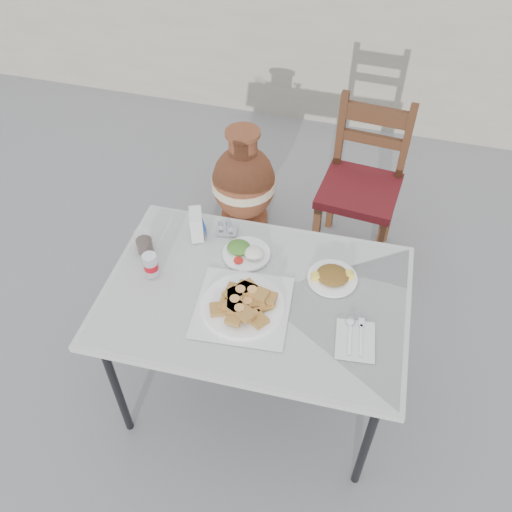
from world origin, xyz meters
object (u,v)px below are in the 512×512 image
(salad_rice_plate, at_px, (246,251))
(chair, at_px, (361,184))
(napkin_holder, at_px, (196,224))
(soda_can, at_px, (151,265))
(cola_glass, at_px, (144,243))
(salad_chopped_plate, at_px, (332,276))
(condiment_caddy, at_px, (227,228))
(terracotta_urn, at_px, (244,183))
(cafe_table, at_px, (256,301))
(pide_plate, at_px, (243,302))

(salad_rice_plate, distance_m, chair, 0.97)
(napkin_holder, distance_m, chair, 1.04)
(soda_can, height_order, cola_glass, cola_glass)
(cola_glass, xyz_separation_m, napkin_holder, (0.17, 0.14, 0.01))
(salad_chopped_plate, relative_size, chair, 0.21)
(soda_can, xyz_separation_m, condiment_caddy, (0.20, 0.30, -0.03))
(salad_chopped_plate, relative_size, terracotta_urn, 0.30)
(cafe_table, bearing_deg, chair, 75.11)
(soda_can, distance_m, terracotta_urn, 1.18)
(soda_can, relative_size, condiment_caddy, 1.08)
(salad_rice_plate, bearing_deg, condiment_caddy, 137.13)
(condiment_caddy, bearing_deg, pide_plate, -64.06)
(soda_can, bearing_deg, napkin_holder, 69.76)
(soda_can, relative_size, chair, 0.11)
(salad_rice_plate, distance_m, salad_chopped_plate, 0.35)
(pide_plate, bearing_deg, napkin_holder, 132.67)
(pide_plate, bearing_deg, terracotta_urn, 106.74)
(pide_plate, bearing_deg, salad_rice_plate, 103.87)
(pide_plate, relative_size, chair, 0.42)
(cafe_table, bearing_deg, soda_can, -177.65)
(cola_glass, height_order, terracotta_urn, cola_glass)
(salad_rice_plate, bearing_deg, cola_glass, -166.96)
(cola_glass, xyz_separation_m, chair, (0.76, 0.96, -0.27))
(cafe_table, distance_m, terracotta_urn, 1.19)
(salad_chopped_plate, distance_m, condiment_caddy, 0.48)
(cafe_table, xyz_separation_m, soda_can, (-0.40, -0.02, 0.10))
(salad_chopped_plate, xyz_separation_m, napkin_holder, (-0.57, 0.09, 0.04))
(napkin_holder, bearing_deg, cafe_table, -59.46)
(soda_can, bearing_deg, condiment_caddy, 56.02)
(cafe_table, bearing_deg, salad_rice_plate, 116.63)
(chair, bearing_deg, cafe_table, -99.89)
(salad_chopped_plate, relative_size, cola_glass, 1.87)
(salad_rice_plate, xyz_separation_m, soda_can, (-0.31, -0.20, 0.03))
(pide_plate, xyz_separation_m, soda_can, (-0.38, 0.06, 0.02))
(chair, bearing_deg, salad_chopped_plate, -86.07)
(salad_chopped_plate, xyz_separation_m, soda_can, (-0.67, -0.16, 0.03))
(soda_can, bearing_deg, pide_plate, -9.24)
(napkin_holder, bearing_deg, cola_glass, -162.09)
(napkin_holder, height_order, condiment_caddy, napkin_holder)
(soda_can, height_order, napkin_holder, napkin_holder)
(chair, bearing_deg, pide_plate, -100.15)
(salad_rice_plate, relative_size, chair, 0.21)
(pide_plate, height_order, condiment_caddy, pide_plate)
(salad_chopped_plate, xyz_separation_m, chair, (0.02, 0.90, -0.24))
(condiment_caddy, height_order, chair, chair)
(terracotta_urn, bearing_deg, pide_plate, -73.26)
(salad_chopped_plate, distance_m, terracotta_urn, 1.20)
(chair, height_order, terracotta_urn, chair)
(salad_rice_plate, xyz_separation_m, napkin_holder, (-0.22, 0.05, 0.04))
(cafe_table, xyz_separation_m, salad_chopped_plate, (0.26, 0.14, 0.06))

